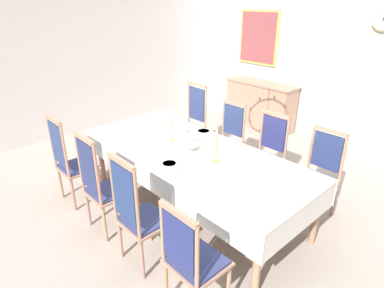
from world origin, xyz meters
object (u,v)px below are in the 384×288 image
soup_tureen (187,140)px  dining_table (192,157)px  chair_south_b (101,184)px  bowl_near_right (169,165)px  chair_north_a (192,121)px  chair_north_d (318,173)px  candlestick_east (216,149)px  chair_north_c (266,153)px  candlestick_west (172,130)px  bowl_near_left (204,132)px  framed_painting (258,38)px  sideboard (260,105)px  spoon_secondary (178,169)px  chair_south_d (192,258)px  chair_south_c (138,213)px  mounted_clock (384,20)px  chair_north_b (227,138)px  spoon_primary (198,130)px  chair_south_a (71,161)px

soup_tureen → dining_table: bearing=0.0°
chair_south_b → bowl_near_right: bearing=51.2°
chair_north_a → chair_north_d: size_ratio=1.12×
dining_table → chair_north_a: chair_north_a is taller
chair_north_d → dining_table: bearing=43.0°
chair_north_d → candlestick_east: 1.28m
chair_north_c → chair_north_d: (0.73, -0.00, -0.00)m
candlestick_west → bowl_near_left: size_ratio=2.00×
chair_north_a → framed_painting: framed_painting is taller
dining_table → candlestick_west: size_ratio=7.78×
chair_south_b → soup_tureen: 1.08m
chair_north_d → sideboard: size_ratio=0.73×
bowl_near_left → spoon_secondary: size_ratio=1.06×
chair_south_d → chair_north_d: bearing=90.0°
candlestick_east → bowl_near_right: size_ratio=2.19×
chair_north_a → candlestick_west: bearing=126.3°
chair_north_c → candlestick_west: 1.29m
chair_south_c → mounted_clock: (0.34, 4.16, 1.52)m
dining_table → candlestick_east: size_ratio=7.52×
dining_table → chair_south_c: size_ratio=2.45×
chair_south_d → bowl_near_left: 2.04m
chair_north_b → chair_south_d: size_ratio=1.01×
chair_north_a → bowl_near_right: bearing=130.4°
chair_south_b → chair_north_d: size_ratio=1.11×
chair_south_d → framed_painting: size_ratio=1.03×
chair_north_b → chair_north_c: bearing=-179.9°
soup_tureen → candlestick_west: size_ratio=0.82×
candlestick_east → chair_south_b: bearing=-125.5°
chair_south_c → chair_north_b: bearing=109.0°
chair_north_a → chair_south_c: (1.46, -2.02, -0.00)m
candlestick_west → candlestick_east: (0.75, -0.00, 0.01)m
dining_table → sideboard: sideboard is taller
dining_table → chair_south_b: chair_south_b is taller
soup_tureen → sideboard: bearing=110.4°
soup_tureen → framed_painting: (-1.43, 3.16, 0.80)m
chair_north_a → bowl_near_left: bearing=146.9°
chair_south_c → spoon_secondary: 0.64m
bowl_near_right → spoon_primary: size_ratio=1.02×
bowl_near_right → sideboard: size_ratio=0.12×
soup_tureen → framed_painting: framed_painting is taller
chair_north_a → spoon_primary: 0.87m
chair_south_d → bowl_near_right: size_ratio=5.96×
bowl_near_right → chair_south_a: bearing=-155.1°
bowl_near_right → mounted_clock: bearing=80.9°
candlestick_east → framed_painting: (-1.89, 3.16, 0.76)m
dining_table → spoon_secondary: (0.23, -0.41, 0.08)m
chair_south_d → bowl_near_left: (-1.38, 1.48, 0.25)m
candlestick_east → framed_painting: bearing=120.9°
chair_north_b → candlestick_east: bearing=125.7°
dining_table → bowl_near_left: 0.58m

